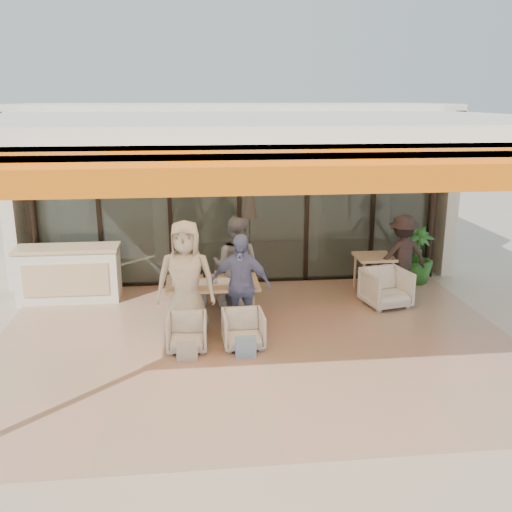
{
  "coord_description": "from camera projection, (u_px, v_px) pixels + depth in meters",
  "views": [
    {
      "loc": [
        -0.88,
        -8.0,
        3.63
      ],
      "look_at": [
        0.1,
        0.9,
        1.15
      ],
      "focal_mm": 40.0,
      "sensor_mm": 36.0,
      "label": 1
    }
  ],
  "objects": [
    {
      "name": "diner_grey",
      "position": [
        236.0,
        266.0,
        9.73
      ],
      "size": [
        1.01,
        0.91,
        1.73
      ],
      "primitive_type": "imported",
      "rotation": [
        0.0,
        0.0,
        2.78
      ],
      "color": "slate",
      "rests_on": "ground"
    },
    {
      "name": "diner_cream",
      "position": [
        186.0,
        280.0,
        8.76
      ],
      "size": [
        0.97,
        0.69,
        1.87
      ],
      "primitive_type": "imported",
      "rotation": [
        0.0,
        0.0,
        -0.11
      ],
      "color": "beige",
      "rests_on": "ground"
    },
    {
      "name": "side_chair",
      "position": [
        386.0,
        286.0,
        10.21
      ],
      "size": [
        0.87,
        0.84,
        0.76
      ],
      "primitive_type": "imported",
      "rotation": [
        0.0,
        0.0,
        0.21
      ],
      "color": "white",
      "rests_on": "ground"
    },
    {
      "name": "glass_storefront",
      "position": [
        239.0,
        206.0,
        11.18
      ],
      "size": [
        8.08,
        0.1,
        3.2
      ],
      "color": "#9EADA3",
      "rests_on": "ground"
    },
    {
      "name": "standing_woman",
      "position": [
        402.0,
        256.0,
        10.71
      ],
      "size": [
        1.07,
        0.7,
        1.55
      ],
      "primitive_type": "imported",
      "rotation": [
        0.0,
        0.0,
        3.27
      ],
      "color": "black",
      "rests_on": "ground"
    },
    {
      "name": "diner_periwinkle",
      "position": [
        240.0,
        285.0,
        8.88
      ],
      "size": [
        1.04,
        0.66,
        1.64
      ],
      "primitive_type": "imported",
      "rotation": [
        0.0,
        0.0,
        -0.29
      ],
      "color": "#6E7BB7",
      "rests_on": "ground"
    },
    {
      "name": "tote_bag_blue",
      "position": [
        246.0,
        348.0,
        8.2
      ],
      "size": [
        0.3,
        0.1,
        0.34
      ],
      "primitive_type": "cube",
      "color": "#99BFD8",
      "rests_on": "ground"
    },
    {
      "name": "chair_far_right",
      "position": [
        234.0,
        287.0,
        10.36
      ],
      "size": [
        0.69,
        0.65,
        0.65
      ],
      "primitive_type": "imported",
      "rotation": [
        0.0,
        0.0,
        3.24
      ],
      "color": "white",
      "rests_on": "ground"
    },
    {
      "name": "dining_table",
      "position": [
        212.0,
        285.0,
        9.31
      ],
      "size": [
        1.5,
        0.9,
        0.93
      ],
      "color": "#DEB587",
      "rests_on": "ground"
    },
    {
      "name": "interior_block",
      "position": [
        231.0,
        161.0,
        13.23
      ],
      "size": [
        9.05,
        3.62,
        3.52
      ],
      "color": "silver",
      "rests_on": "ground"
    },
    {
      "name": "terrace_structure",
      "position": [
        258.0,
        128.0,
        7.61
      ],
      "size": [
        8.0,
        6.0,
        3.4
      ],
      "color": "silver",
      "rests_on": "ground"
    },
    {
      "name": "potted_palm",
      "position": [
        416.0,
        255.0,
        11.44
      ],
      "size": [
        0.9,
        0.9,
        1.21
      ],
      "primitive_type": "imported",
      "rotation": [
        0.0,
        0.0,
        0.43
      ],
      "color": "#1E5919",
      "rests_on": "ground"
    },
    {
      "name": "host_counter",
      "position": [
        69.0,
        274.0,
        10.45
      ],
      "size": [
        1.85,
        0.65,
        1.04
      ],
      "color": "silver",
      "rests_on": "ground"
    },
    {
      "name": "diner_navy",
      "position": [
        187.0,
        272.0,
        9.67
      ],
      "size": [
        0.61,
        0.44,
        1.57
      ],
      "primitive_type": "imported",
      "rotation": [
        0.0,
        0.0,
        3.03
      ],
      "color": "#171B33",
      "rests_on": "ground"
    },
    {
      "name": "chair_far_left",
      "position": [
        188.0,
        290.0,
        10.27
      ],
      "size": [
        0.68,
        0.65,
        0.6
      ],
      "primitive_type": "imported",
      "rotation": [
        0.0,
        0.0,
        3.32
      ],
      "color": "white",
      "rests_on": "ground"
    },
    {
      "name": "terrace_floor",
      "position": [
        256.0,
        344.0,
        8.73
      ],
      "size": [
        8.0,
        6.0,
        0.01
      ],
      "primitive_type": "cube",
      "color": "tan",
      "rests_on": "ground"
    },
    {
      "name": "ground",
      "position": [
        256.0,
        344.0,
        8.73
      ],
      "size": [
        70.0,
        70.0,
        0.0
      ],
      "primitive_type": "plane",
      "color": "#C6B293",
      "rests_on": "ground"
    },
    {
      "name": "chair_near_left",
      "position": [
        187.0,
        331.0,
        8.46
      ],
      "size": [
        0.6,
        0.57,
        0.6
      ],
      "primitive_type": "imported",
      "rotation": [
        0.0,
        0.0,
        -0.04
      ],
      "color": "white",
      "rests_on": "ground"
    },
    {
      "name": "chair_near_right",
      "position": [
        243.0,
        328.0,
        8.54
      ],
      "size": [
        0.63,
        0.59,
        0.62
      ],
      "primitive_type": "imported",
      "rotation": [
        0.0,
        0.0,
        0.04
      ],
      "color": "white",
      "rests_on": "ground"
    },
    {
      "name": "tote_bag_cream",
      "position": [
        187.0,
        350.0,
        8.11
      ],
      "size": [
        0.3,
        0.1,
        0.34
      ],
      "primitive_type": "cube",
      "color": "silver",
      "rests_on": "ground"
    },
    {
      "name": "side_table",
      "position": [
        374.0,
        261.0,
        10.86
      ],
      "size": [
        0.7,
        0.7,
        0.74
      ],
      "color": "#DEB587",
      "rests_on": "ground"
    }
  ]
}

